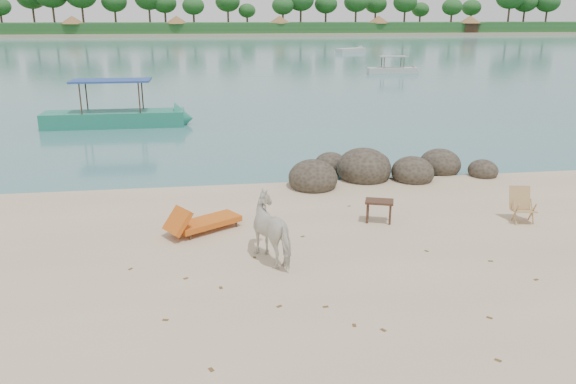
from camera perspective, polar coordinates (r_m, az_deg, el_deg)
name	(u,v)px	position (r m, az deg, el deg)	size (l,w,h in m)	color
water	(217,44)	(99.87, -7.25, 14.64)	(400.00, 400.00, 0.00)	#386D71
far_shore	(210,32)	(179.81, -7.90, 15.83)	(420.00, 90.00, 1.40)	tan
far_scenery	(212,22)	(146.46, -7.75, 16.72)	(420.00, 18.00, 9.50)	#1E4C1E
boulders	(377,171)	(17.25, 9.01, 2.15)	(6.55, 3.11, 1.23)	#2C251D
cow	(276,230)	(11.21, -1.27, -3.91)	(0.70, 1.53, 1.29)	silver
side_table	(379,212)	(13.52, 9.21, -2.06)	(0.66, 0.42, 0.53)	black
lounge_chair	(207,219)	(12.96, -8.19, -2.78)	(1.90, 0.66, 0.57)	#C06D16
deck_chair	(524,207)	(14.40, 22.89, -1.42)	(0.52, 0.58, 0.82)	tan
boat_near	(112,88)	(26.45, -17.49, 10.07)	(6.92, 1.56, 3.36)	#1E755D
boat_mid	(393,59)	(50.53, 10.61, 13.17)	(4.80, 1.08, 2.36)	#B3B3AF
boat_far	(351,50)	(78.72, 6.40, 14.18)	(5.76, 1.30, 0.67)	#B4B4B0
dead_leaves	(325,291)	(10.27, 3.81, -10.00)	(7.68, 7.22, 0.00)	brown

